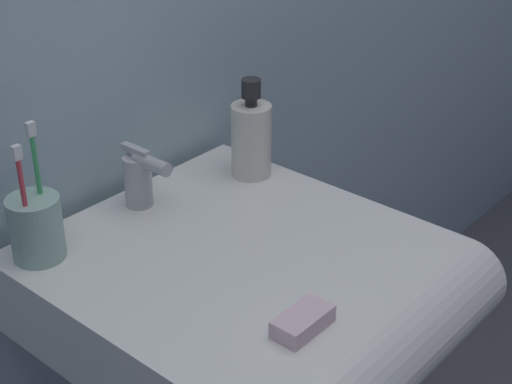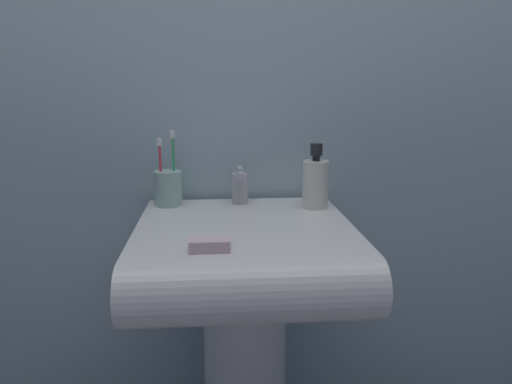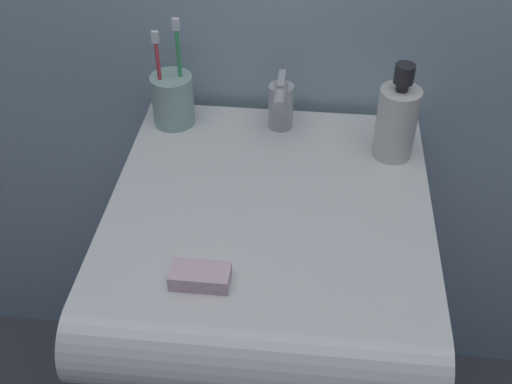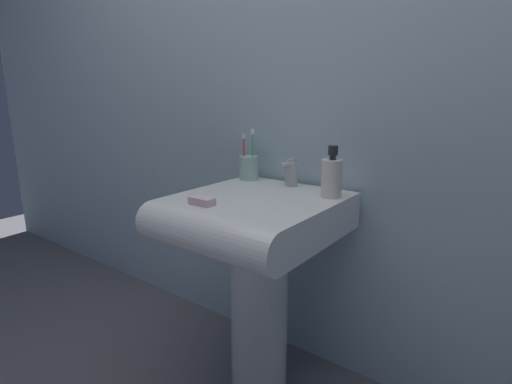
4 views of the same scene
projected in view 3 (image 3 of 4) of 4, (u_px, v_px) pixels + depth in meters
sink_pedestal at (268, 357)px, 1.29m from camera, size 0.20×0.20×0.60m
sink_basin at (267, 246)px, 1.02m from camera, size 0.50×0.57×0.12m
faucet at (280, 104)px, 1.13m from camera, size 0.04×0.10×0.10m
toothbrush_cup at (173, 99)px, 1.15m from camera, size 0.07×0.07×0.20m
soap_bottle at (397, 120)px, 1.06m from camera, size 0.07×0.07×0.17m
bar_soap at (200, 276)px, 0.87m from camera, size 0.08×0.04×0.02m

